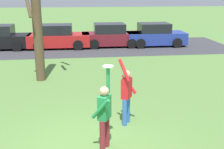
% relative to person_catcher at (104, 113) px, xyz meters
% --- Properties ---
extents(ground_plane, '(120.00, 120.00, 0.00)m').
position_rel_person_catcher_xyz_m(ground_plane, '(-0.39, 0.08, -0.98)').
color(ground_plane, '#567F3D').
extents(person_catcher, '(0.52, 0.59, 2.08)m').
position_rel_person_catcher_xyz_m(person_catcher, '(0.00, 0.00, 0.00)').
color(person_catcher, maroon).
rests_on(person_catcher, ground_plane).
extents(person_defender, '(0.61, 0.66, 2.04)m').
position_rel_person_catcher_xyz_m(person_defender, '(0.78, 1.34, -0.00)').
color(person_defender, '#3366B7').
rests_on(person_defender, ground_plane).
extents(frisbee_disc, '(0.26, 0.26, 0.02)m').
position_rel_person_catcher_xyz_m(frisbee_disc, '(0.11, 0.19, 1.11)').
color(frisbee_disc, white).
rests_on(frisbee_disc, person_catcher).
extents(parked_car_red, '(4.12, 2.07, 1.59)m').
position_rel_person_catcher_xyz_m(parked_car_red, '(-1.81, 13.40, -0.25)').
color(parked_car_red, red).
rests_on(parked_car_red, ground_plane).
extents(parked_car_maroon, '(4.12, 2.07, 1.59)m').
position_rel_person_catcher_xyz_m(parked_car_maroon, '(1.80, 13.57, -0.25)').
color(parked_car_maroon, maroon).
rests_on(parked_car_maroon, ground_plane).
extents(parked_car_blue, '(4.12, 2.07, 1.59)m').
position_rel_person_catcher_xyz_m(parked_car_blue, '(4.93, 13.42, -0.25)').
color(parked_car_blue, '#233893').
rests_on(parked_car_blue, ground_plane).
extents(parking_strip, '(20.47, 6.40, 0.01)m').
position_rel_person_catcher_xyz_m(parking_strip, '(-0.23, 13.39, -0.98)').
color(parking_strip, '#38383D').
rests_on(parking_strip, ground_plane).
extents(bare_tree_tall, '(1.63, 1.57, 6.74)m').
position_rel_person_catcher_xyz_m(bare_tree_tall, '(-2.20, 6.11, 2.18)').
color(bare_tree_tall, brown).
rests_on(bare_tree_tall, ground_plane).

